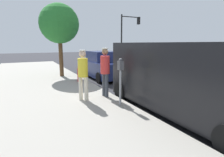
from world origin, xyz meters
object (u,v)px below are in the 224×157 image
pedestrian_in_yellow (83,72)px  fire_hydrant (80,74)px  pedestrian_in_red (105,69)px  parked_van (183,76)px  parking_meter_near (120,74)px  traffic_light_corner (128,31)px  street_tree (59,24)px  parked_sedan_behind (102,66)px

pedestrian_in_yellow → fire_hydrant: pedestrian_in_yellow is taller
pedestrian_in_red → parked_van: size_ratio=0.35×
parking_meter_near → fire_hydrant: (0.10, -4.20, -0.61)m
parking_meter_near → pedestrian_in_red: 1.10m
traffic_light_corner → street_tree: 10.91m
parked_van → street_tree: size_ratio=1.23×
pedestrian_in_red → parked_sedan_behind: 4.79m
fire_hydrant → parked_van: bearing=106.7°
pedestrian_in_red → fire_hydrant: size_ratio=2.11×
parking_meter_near → traffic_light_corner: bearing=-122.4°
parking_meter_near → pedestrian_in_yellow: 1.35m
pedestrian_in_yellow → parked_sedan_behind: pedestrian_in_yellow is taller
street_tree → parked_sedan_behind: bearing=163.2°
pedestrian_in_yellow → traffic_light_corner: bearing=-127.4°
parked_van → fire_hydrant: parked_van is taller
pedestrian_in_red → parked_van: bearing=124.7°
pedestrian_in_yellow → pedestrian_in_red: pedestrian_in_red is taller
parked_van → fire_hydrant: bearing=-73.3°
parked_van → traffic_light_corner: (-6.60, -13.91, 2.36)m
parked_van → traffic_light_corner: bearing=-115.4°
parking_meter_near → pedestrian_in_red: pedestrian_in_red is taller
parked_van → parked_sedan_behind: parked_van is taller
traffic_light_corner → fire_hydrant: bearing=46.3°
street_tree → fire_hydrant: street_tree is taller
traffic_light_corner → street_tree: traffic_light_corner is taller
parked_sedan_behind → fire_hydrant: parked_sedan_behind is taller
pedestrian_in_red → fire_hydrant: pedestrian_in_red is taller
pedestrian_in_red → street_tree: street_tree is taller
pedestrian_in_yellow → pedestrian_in_red: 0.89m
fire_hydrant → pedestrian_in_yellow: bearing=75.7°
pedestrian_in_yellow → parked_van: (-2.42, 2.12, -0.01)m
parking_meter_near → parked_van: (-1.50, 1.12, -0.03)m
traffic_light_corner → pedestrian_in_red: bearing=55.2°
traffic_light_corner → fire_hydrant: 12.23m
street_tree → pedestrian_in_yellow: bearing=86.8°
parking_meter_near → street_tree: bearing=-84.3°
pedestrian_in_red → parked_van: 2.70m
parked_sedan_behind → parking_meter_near: bearing=72.3°
pedestrian_in_red → parked_sedan_behind: bearing=-112.1°
parked_van → street_tree: street_tree is taller
parking_meter_near → pedestrian_in_yellow: (0.92, -1.00, -0.02)m
parking_meter_near → parked_sedan_behind: size_ratio=0.35×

